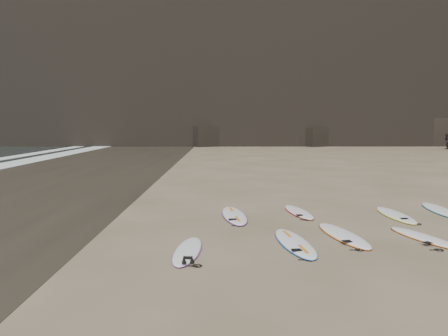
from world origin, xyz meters
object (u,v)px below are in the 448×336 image
(surfboard_7, at_px, (395,215))
(surfboard_8, at_px, (440,210))
(surfboard_5, at_px, (234,215))
(person_b, at_px, (447,141))
(surfboard_3, at_px, (423,237))
(surfboard_0, at_px, (188,250))
(surfboard_1, at_px, (295,242))
(surfboard_2, at_px, (343,235))
(surfboard_6, at_px, (299,212))

(surfboard_7, bearing_deg, surfboard_8, 21.65)
(surfboard_5, relative_size, person_b, 1.54)
(person_b, bearing_deg, surfboard_3, -14.81)
(surfboard_8, bearing_deg, surfboard_7, -151.68)
(surfboard_7, bearing_deg, surfboard_5, 178.72)
(surfboard_0, height_order, surfboard_1, surfboard_1)
(surfboard_7, relative_size, person_b, 1.44)
(surfboard_2, xyz_separation_m, surfboard_3, (1.93, -0.23, -0.01))
(surfboard_1, relative_size, surfboard_8, 1.03)
(surfboard_3, xyz_separation_m, surfboard_8, (2.14, 3.43, 0.01))
(surfboard_5, height_order, surfboard_6, surfboard_5)
(surfboard_5, xyz_separation_m, surfboard_7, (4.99, 0.03, -0.00))
(surfboard_6, distance_m, surfboard_8, 4.68)
(surfboard_5, bearing_deg, surfboard_6, 8.21)
(surfboard_3, height_order, surfboard_5, surfboard_5)
(surfboard_5, distance_m, surfboard_7, 4.99)
(surfboard_5, relative_size, surfboard_6, 1.19)
(surfboard_5, distance_m, surfboard_8, 6.80)
(surfboard_6, relative_size, surfboard_8, 0.89)
(surfboard_2, xyz_separation_m, surfboard_6, (-0.60, 2.93, -0.01))
(person_b, bearing_deg, surfboard_0, -20.40)
(surfboard_0, relative_size, surfboard_5, 0.82)
(surfboard_3, bearing_deg, surfboard_0, 173.13)
(surfboard_1, bearing_deg, surfboard_0, -172.58)
(surfboard_1, height_order, surfboard_7, surfboard_1)
(person_b, bearing_deg, surfboard_5, -21.85)
(surfboard_5, relative_size, surfboard_8, 1.06)
(surfboard_2, relative_size, surfboard_5, 0.97)
(surfboard_3, bearing_deg, surfboard_2, 155.78)
(surfboard_0, distance_m, surfboard_7, 7.20)
(surfboard_3, bearing_deg, surfboard_1, 170.65)
(surfboard_0, xyz_separation_m, surfboard_8, (7.91, 4.51, 0.01))
(surfboard_2, xyz_separation_m, person_b, (22.27, 37.79, 0.85))
(surfboard_1, bearing_deg, surfboard_3, 1.72)
(surfboard_0, height_order, person_b, person_b)
(surfboard_1, xyz_separation_m, surfboard_7, (3.66, 3.14, -0.00))
(surfboard_2, relative_size, surfboard_3, 1.17)
(surfboard_0, relative_size, surfboard_7, 0.88)
(surfboard_0, xyz_separation_m, surfboard_3, (5.77, 1.08, 0.00))
(surfboard_1, distance_m, surfboard_2, 1.52)
(surfboard_6, bearing_deg, surfboard_8, -5.02)
(surfboard_2, xyz_separation_m, surfboard_7, (2.31, 2.44, -0.00))
(surfboard_3, relative_size, person_b, 1.28)
(surfboard_8, xyz_separation_m, person_b, (18.20, 34.59, 0.85))
(surfboard_7, relative_size, surfboard_8, 0.99)
(surfboard_7, height_order, surfboard_8, same)
(surfboard_0, distance_m, surfboard_3, 5.87)
(surfboard_1, xyz_separation_m, surfboard_6, (0.75, 3.63, -0.01))
(surfboard_3, distance_m, surfboard_7, 2.69)
(surfboard_0, xyz_separation_m, surfboard_1, (2.49, 0.61, 0.01))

